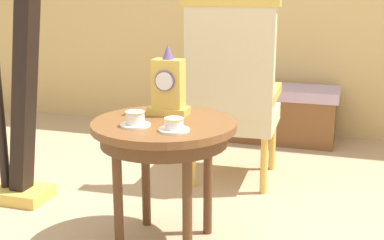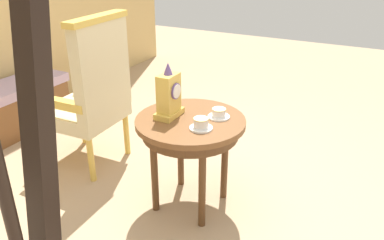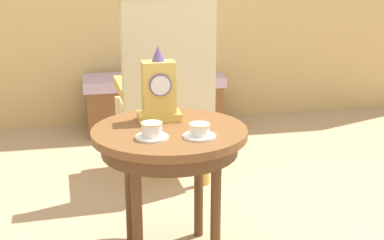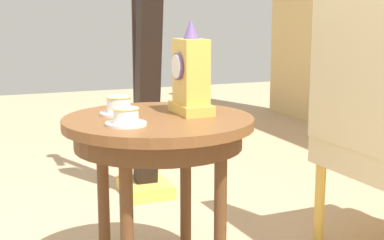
# 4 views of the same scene
# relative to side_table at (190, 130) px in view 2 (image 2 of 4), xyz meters

# --- Properties ---
(ground_plane) EXTENTS (10.00, 10.00, 0.00)m
(ground_plane) POSITION_rel_side_table_xyz_m (-0.04, -0.04, -0.53)
(ground_plane) COLOR tan
(side_table) EXTENTS (0.67, 0.67, 0.61)m
(side_table) POSITION_rel_side_table_xyz_m (0.00, 0.00, 0.00)
(side_table) COLOR brown
(side_table) RESTS_ON ground
(teacup_left) EXTENTS (0.13, 0.13, 0.07)m
(teacup_left) POSITION_rel_side_table_xyz_m (-0.09, -0.12, 0.11)
(teacup_left) COLOR white
(teacup_left) RESTS_ON side_table
(teacup_right) EXTENTS (0.13, 0.13, 0.06)m
(teacup_right) POSITION_rel_side_table_xyz_m (0.10, -0.14, 0.10)
(teacup_right) COLOR white
(teacup_right) RESTS_ON side_table
(mantel_clock) EXTENTS (0.19, 0.11, 0.34)m
(mantel_clock) POSITION_rel_side_table_xyz_m (-0.02, 0.13, 0.21)
(mantel_clock) COLOR gold
(mantel_clock) RESTS_ON side_table
(armchair) EXTENTS (0.57, 0.55, 1.14)m
(armchair) POSITION_rel_side_table_xyz_m (0.12, 0.87, 0.06)
(armchair) COLOR beige
(armchair) RESTS_ON ground
(harp) EXTENTS (0.40, 0.24, 1.78)m
(harp) POSITION_rel_side_table_xyz_m (-0.95, 0.25, 0.19)
(harp) COLOR gold
(harp) RESTS_ON ground
(window_bench) EXTENTS (1.08, 0.40, 0.44)m
(window_bench) POSITION_rel_side_table_xyz_m (0.19, 1.91, -0.31)
(window_bench) COLOR #B299B7
(window_bench) RESTS_ON ground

